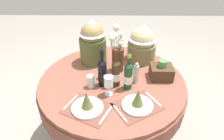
% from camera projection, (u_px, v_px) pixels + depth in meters
% --- Properties ---
extents(ground, '(8.00, 8.00, 0.00)m').
position_uv_depth(ground, '(112.00, 134.00, 2.26)').
color(ground, '#9E998E').
extents(dining_table, '(1.34, 1.34, 0.76)m').
position_uv_depth(dining_table, '(112.00, 90.00, 1.90)').
color(dining_table, brown).
rests_on(dining_table, ground).
extents(place_setting_left, '(0.42, 0.38, 0.16)m').
position_uv_depth(place_setting_left, '(87.00, 104.00, 1.49)').
color(place_setting_left, brown).
rests_on(place_setting_left, dining_table).
extents(place_setting_right, '(0.42, 0.40, 0.16)m').
position_uv_depth(place_setting_right, '(138.00, 102.00, 1.52)').
color(place_setting_right, brown).
rests_on(place_setting_right, dining_table).
extents(flower_vase, '(0.14, 0.26, 0.43)m').
position_uv_depth(flower_vase, '(117.00, 53.00, 1.86)').
color(flower_vase, '#47331E').
rests_on(flower_vase, dining_table).
extents(wine_bottle_left, '(0.07, 0.07, 0.35)m').
position_uv_depth(wine_bottle_left, '(116.00, 73.00, 1.69)').
color(wine_bottle_left, '#422814').
rests_on(wine_bottle_left, dining_table).
extents(wine_bottle_centre, '(0.07, 0.07, 0.32)m').
position_uv_depth(wine_bottle_centre, '(128.00, 76.00, 1.66)').
color(wine_bottle_centre, '#194223').
rests_on(wine_bottle_centre, dining_table).
extents(wine_bottle_right, '(0.08, 0.08, 0.35)m').
position_uv_depth(wine_bottle_right, '(102.00, 73.00, 1.69)').
color(wine_bottle_right, black).
rests_on(wine_bottle_right, dining_table).
extents(wine_glass_left, '(0.07, 0.07, 0.18)m').
position_uv_depth(wine_glass_left, '(109.00, 82.00, 1.59)').
color(wine_glass_left, silver).
rests_on(wine_glass_left, dining_table).
extents(tumbler_near_left, '(0.06, 0.06, 0.11)m').
position_uv_depth(tumbler_near_left, '(91.00, 81.00, 1.71)').
color(tumbler_near_left, silver).
rests_on(tumbler_near_left, dining_table).
extents(pepper_mill, '(0.04, 0.04, 0.20)m').
position_uv_depth(pepper_mill, '(136.00, 73.00, 1.74)').
color(pepper_mill, '#B7B2AD').
rests_on(pepper_mill, dining_table).
extents(gift_tub_back_left, '(0.26, 0.26, 0.45)m').
position_uv_depth(gift_tub_back_left, '(93.00, 40.00, 1.96)').
color(gift_tub_back_left, '#566033').
rests_on(gift_tub_back_left, dining_table).
extents(gift_tub_back_right, '(0.29, 0.29, 0.39)m').
position_uv_depth(gift_tub_back_right, '(142.00, 42.00, 2.01)').
color(gift_tub_back_right, olive).
rests_on(gift_tub_back_right, dining_table).
extents(woven_basket_side_right, '(0.20, 0.17, 0.18)m').
position_uv_depth(woven_basket_side_right, '(161.00, 71.00, 1.81)').
color(woven_basket_side_right, '#47331E').
rests_on(woven_basket_side_right, dining_table).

